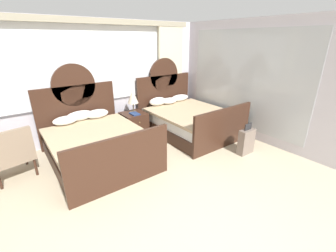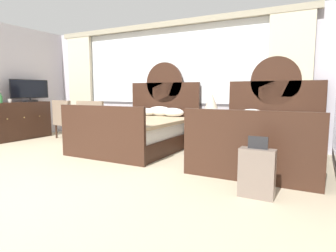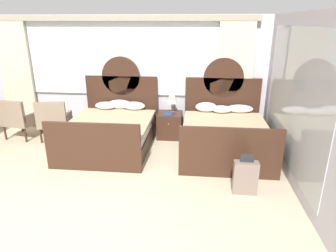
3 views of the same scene
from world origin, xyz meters
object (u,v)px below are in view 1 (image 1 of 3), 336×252
at_px(bed_near_mirror, 187,119).
at_px(table_lamp_on_nightstand, 133,97).
at_px(bed_near_window, 96,143).
at_px(suitcase_on_floor, 246,141).
at_px(book_on_nightstand, 135,114).
at_px(armchair_by_window_left, 10,153).
at_px(nightstand_between_beds, 134,124).

bearing_deg(bed_near_mirror, table_lamp_on_nightstand, 147.96).
relative_size(bed_near_window, suitcase_on_floor, 3.34).
relative_size(book_on_nightstand, armchair_by_window_left, 0.28).
distance_m(bed_near_mirror, armchair_by_window_left, 3.77).
bearing_deg(suitcase_on_floor, armchair_by_window_left, 155.08).
distance_m(nightstand_between_beds, armchair_by_window_left, 2.61).
xyz_separation_m(nightstand_between_beds, armchair_by_window_left, (-2.57, -0.43, 0.20)).
relative_size(armchair_by_window_left, suitcase_on_floor, 1.39).
bearing_deg(bed_near_mirror, book_on_nightstand, 156.06).
xyz_separation_m(bed_near_mirror, table_lamp_on_nightstand, (-1.15, 0.72, 0.60)).
height_order(bed_near_mirror, suitcase_on_floor, bed_near_mirror).
distance_m(table_lamp_on_nightstand, suitcase_on_floor, 2.79).
bearing_deg(book_on_nightstand, bed_near_window, -155.20).
height_order(book_on_nightstand, suitcase_on_floor, suitcase_on_floor).
distance_m(book_on_nightstand, suitcase_on_floor, 2.61).
bearing_deg(table_lamp_on_nightstand, bed_near_window, -149.90).
bearing_deg(bed_near_mirror, suitcase_on_floor, -82.84).
bearing_deg(book_on_nightstand, bed_near_mirror, -23.94).
bearing_deg(nightstand_between_beds, armchair_by_window_left, -170.44).
relative_size(bed_near_window, bed_near_mirror, 1.00).
xyz_separation_m(table_lamp_on_nightstand, suitcase_on_floor, (1.35, -2.34, -0.68)).
height_order(bed_near_window, nightstand_between_beds, bed_near_window).
distance_m(bed_near_mirror, nightstand_between_beds, 1.36).
height_order(nightstand_between_beds, suitcase_on_floor, suitcase_on_floor).
relative_size(bed_near_window, armchair_by_window_left, 2.41).
bearing_deg(table_lamp_on_nightstand, suitcase_on_floor, -59.99).
distance_m(armchair_by_window_left, suitcase_on_floor, 4.38).
bearing_deg(nightstand_between_beds, table_lamp_on_nightstand, 56.16).
height_order(bed_near_mirror, table_lamp_on_nightstand, bed_near_mirror).
bearing_deg(armchair_by_window_left, book_on_nightstand, 7.19).
xyz_separation_m(nightstand_between_beds, table_lamp_on_nightstand, (0.04, 0.07, 0.67)).
xyz_separation_m(table_lamp_on_nightstand, armchair_by_window_left, (-2.61, -0.50, -0.47)).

